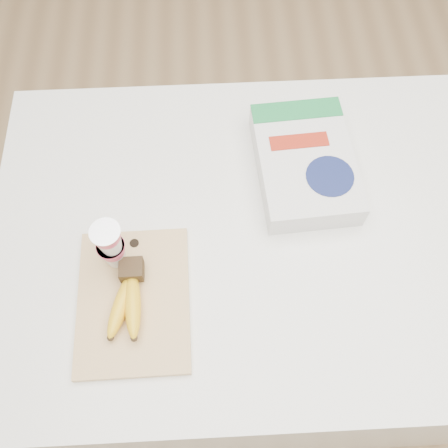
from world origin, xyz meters
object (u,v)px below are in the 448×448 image
yogurt_stack (111,245)px  cereal_box (305,163)px  table (261,296)px  cutting_board (134,300)px  bananas (128,298)px

yogurt_stack → cereal_box: size_ratio=0.43×
yogurt_stack → cereal_box: 0.47m
table → cutting_board: size_ratio=4.10×
table → cereal_box: 0.53m
table → cutting_board: cutting_board is taller
table → cutting_board: 0.59m
table → bananas: bearing=-153.0°
bananas → cereal_box: size_ratio=0.52×
cutting_board → cereal_box: 0.49m
cutting_board → yogurt_stack: size_ratio=2.21×
bananas → cereal_box: 0.50m
cereal_box → yogurt_stack: bearing=-157.1°
table → cereal_box: size_ratio=3.91×
bananas → table: bearing=27.0°
table → bananas: bananas is taller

